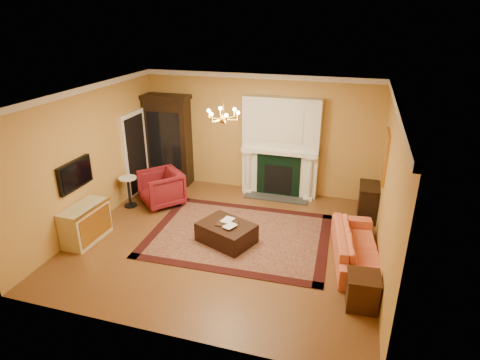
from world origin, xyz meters
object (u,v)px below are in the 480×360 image
at_px(wingback_armchair, 161,186).
at_px(end_table, 362,292).
at_px(leather_ottoman, 226,233).
at_px(china_cabinet, 169,142).
at_px(console_table, 368,203).
at_px(pedestal_table, 129,190).
at_px(commode, 85,223).
at_px(coral_sofa, 358,242).

xyz_separation_m(wingback_armchair, end_table, (4.73, -2.45, -0.19)).
xyz_separation_m(end_table, leather_ottoman, (-2.67, 1.23, -0.06)).
relative_size(china_cabinet, console_table, 2.94).
bearing_deg(end_table, pedestal_table, 158.64).
xyz_separation_m(console_table, leather_ottoman, (-2.73, -1.88, -0.18)).
height_order(commode, console_table, console_table).
relative_size(china_cabinet, end_table, 4.17).
bearing_deg(pedestal_table, commode, -91.06).
bearing_deg(commode, wingback_armchair, 72.01).
distance_m(pedestal_table, console_table, 5.57).
bearing_deg(leather_ottoman, coral_sofa, 24.13).
relative_size(coral_sofa, console_table, 2.61).
bearing_deg(commode, china_cabinet, 86.38).
bearing_deg(leather_ottoman, end_table, -2.34).
bearing_deg(china_cabinet, coral_sofa, -28.21).
relative_size(wingback_armchair, console_table, 1.19).
bearing_deg(pedestal_table, leather_ottoman, -17.95).
relative_size(pedestal_table, leather_ottoman, 0.71).
distance_m(china_cabinet, commode, 3.39).
height_order(wingback_armchair, end_table, wingback_armchair).
distance_m(coral_sofa, end_table, 1.32).
relative_size(pedestal_table, end_table, 1.36).
xyz_separation_m(china_cabinet, coral_sofa, (5.00, -2.47, -0.75)).
bearing_deg(leather_ottoman, commode, -142.75).
bearing_deg(china_cabinet, leather_ottoman, -48.09).
bearing_deg(wingback_armchair, coral_sofa, 27.92).
bearing_deg(commode, leather_ottoman, 16.99).
bearing_deg(wingback_armchair, china_cabinet, 148.08).
distance_m(pedestal_table, leather_ottoman, 2.90).
xyz_separation_m(end_table, console_table, (0.06, 3.11, 0.12)).
bearing_deg(coral_sofa, end_table, 177.39).
bearing_deg(leather_ottoman, console_table, 56.90).
distance_m(china_cabinet, coral_sofa, 5.63).
xyz_separation_m(wingback_armchair, coral_sofa, (4.61, -1.14, -0.07)).
xyz_separation_m(pedestal_table, console_table, (5.48, 0.99, -0.04)).
bearing_deg(console_table, wingback_armchair, -172.59).
bearing_deg(end_table, console_table, 88.89).
relative_size(coral_sofa, leather_ottoman, 1.92).
bearing_deg(console_table, end_table, -91.51).
xyz_separation_m(commode, coral_sofa, (5.33, 0.82, 0.01)).
relative_size(china_cabinet, wingback_armchair, 2.47).
bearing_deg(pedestal_table, coral_sofa, -8.70).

